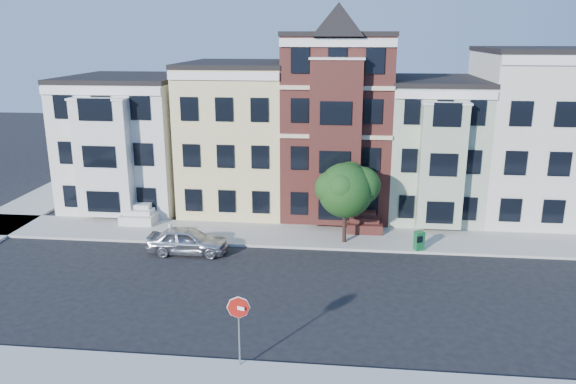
# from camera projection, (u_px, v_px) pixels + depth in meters

# --- Properties ---
(ground) EXTENTS (120.00, 120.00, 0.00)m
(ground) POSITION_uv_depth(u_px,v_px,m) (327.00, 297.00, 26.89)
(ground) COLOR black
(far_sidewalk) EXTENTS (60.00, 4.00, 0.15)m
(far_sidewalk) POSITION_uv_depth(u_px,v_px,m) (332.00, 237.00, 34.52)
(far_sidewalk) COLOR #9E9B93
(far_sidewalk) RESTS_ON ground
(house_white) EXTENTS (8.00, 9.00, 9.00)m
(house_white) POSITION_uv_depth(u_px,v_px,m) (132.00, 142.00, 41.08)
(house_white) COLOR silver
(house_white) RESTS_ON ground
(house_yellow) EXTENTS (7.00, 9.00, 10.00)m
(house_yellow) POSITION_uv_depth(u_px,v_px,m) (239.00, 137.00, 40.12)
(house_yellow) COLOR beige
(house_yellow) RESTS_ON ground
(house_brown) EXTENTS (7.00, 9.00, 12.00)m
(house_brown) POSITION_uv_depth(u_px,v_px,m) (337.00, 125.00, 39.13)
(house_brown) COLOR #401B16
(house_brown) RESTS_ON ground
(house_green) EXTENTS (6.00, 9.00, 9.00)m
(house_green) POSITION_uv_depth(u_px,v_px,m) (431.00, 148.00, 38.87)
(house_green) COLOR #9DAF92
(house_green) RESTS_ON ground
(house_cream) EXTENTS (8.00, 9.00, 11.00)m
(house_cream) POSITION_uv_depth(u_px,v_px,m) (537.00, 136.00, 37.87)
(house_cream) COLOR beige
(house_cream) RESTS_ON ground
(street_tree) EXTENTS (5.75, 5.75, 5.96)m
(street_tree) POSITION_uv_depth(u_px,v_px,m) (345.00, 194.00, 32.79)
(street_tree) COLOR #23531B
(street_tree) RESTS_ON far_sidewalk
(parked_car) EXTENTS (4.58, 1.90, 1.55)m
(parked_car) POSITION_uv_depth(u_px,v_px,m) (188.00, 240.00, 32.03)
(parked_car) COLOR #AFB1B9
(parked_car) RESTS_ON ground
(newspaper_box) EXTENTS (0.63, 0.60, 1.10)m
(newspaper_box) POSITION_uv_depth(u_px,v_px,m) (419.00, 241.00, 32.21)
(newspaper_box) COLOR #145E2D
(newspaper_box) RESTS_ON far_sidewalk
(fire_hydrant) EXTENTS (0.26, 0.26, 0.65)m
(fire_hydrant) POSITION_uv_depth(u_px,v_px,m) (170.00, 231.00, 34.38)
(fire_hydrant) COLOR beige
(fire_hydrant) RESTS_ON far_sidewalk
(stop_sign) EXTENTS (0.87, 0.38, 3.17)m
(stop_sign) POSITION_uv_depth(u_px,v_px,m) (239.00, 327.00, 20.70)
(stop_sign) COLOR #A2160F
(stop_sign) RESTS_ON near_sidewalk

